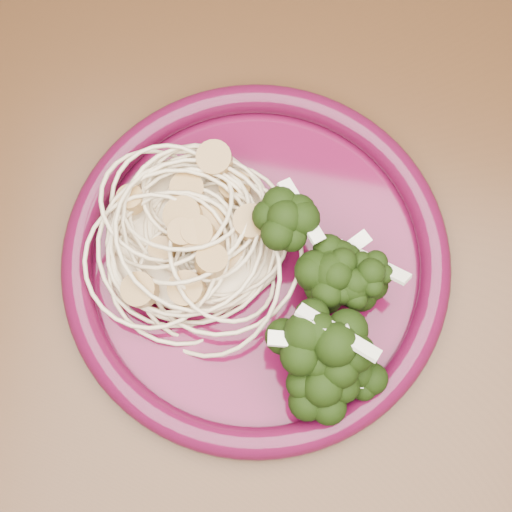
% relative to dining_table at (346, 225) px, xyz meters
% --- Properties ---
extents(dining_table, '(1.20, 0.80, 0.75)m').
position_rel_dining_table_xyz_m(dining_table, '(0.00, 0.00, 0.00)').
color(dining_table, '#472814').
rests_on(dining_table, ground).
extents(dinner_plate, '(0.35, 0.35, 0.02)m').
position_rel_dining_table_xyz_m(dinner_plate, '(-0.07, -0.08, 0.11)').
color(dinner_plate, '#4C0824').
rests_on(dinner_plate, dining_table).
extents(spaghetti_pile, '(0.16, 0.15, 0.03)m').
position_rel_dining_table_xyz_m(spaghetti_pile, '(-0.12, -0.07, 0.12)').
color(spaghetti_pile, beige).
rests_on(spaghetti_pile, dinner_plate).
extents(scallop_cluster, '(0.15, 0.15, 0.04)m').
position_rel_dining_table_xyz_m(scallop_cluster, '(-0.12, -0.07, 0.16)').
color(scallop_cluster, '#AA8249').
rests_on(scallop_cluster, spaghetti_pile).
extents(broccoli_pile, '(0.13, 0.18, 0.06)m').
position_rel_dining_table_xyz_m(broccoli_pile, '(-0.01, -0.09, 0.13)').
color(broccoli_pile, black).
rests_on(broccoli_pile, dinner_plate).
extents(onion_garnish, '(0.09, 0.12, 0.05)m').
position_rel_dining_table_xyz_m(onion_garnish, '(-0.01, -0.09, 0.17)').
color(onion_garnish, '#EFEACB').
rests_on(onion_garnish, broccoli_pile).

